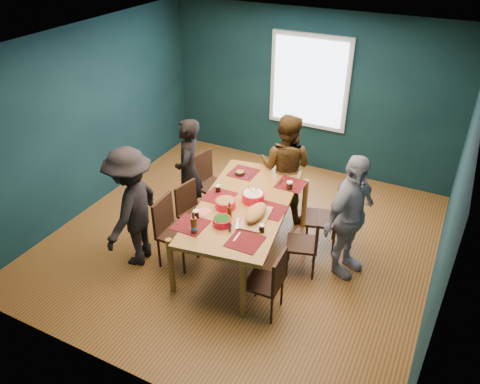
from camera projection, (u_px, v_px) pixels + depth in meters
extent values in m
cube|color=olive|center=(242.00, 239.00, 6.61)|extent=(5.00, 5.00, 0.01)
cube|color=white|center=(243.00, 45.00, 5.19)|extent=(5.00, 5.00, 0.01)
cube|color=#103237|center=(90.00, 119.00, 6.86)|extent=(0.01, 5.00, 2.70)
cube|color=#103237|center=(454.00, 201.00, 4.94)|extent=(0.01, 5.00, 2.70)
cube|color=#103237|center=(309.00, 93.00, 7.80)|extent=(5.00, 0.01, 2.70)
cube|color=#103237|center=(113.00, 272.00, 3.99)|extent=(5.00, 0.01, 2.70)
cube|color=beige|center=(309.00, 82.00, 7.67)|extent=(1.35, 0.06, 1.55)
cube|color=olive|center=(244.00, 205.00, 5.90)|extent=(1.40, 2.30, 0.05)
cylinder|color=olive|center=(171.00, 265.00, 5.54)|extent=(0.08, 0.08, 0.77)
cylinder|color=olive|center=(243.00, 291.00, 5.17)|extent=(0.08, 0.08, 0.77)
cylinder|color=olive|center=(245.00, 188.00, 7.05)|extent=(0.08, 0.08, 0.77)
cylinder|color=olive|center=(304.00, 203.00, 6.69)|extent=(0.08, 0.08, 0.77)
cube|color=#321A10|center=(212.00, 186.00, 6.95)|extent=(0.51, 0.51, 0.04)
cube|color=#321A10|center=(202.00, 167.00, 6.92)|extent=(0.13, 0.43, 0.47)
cylinder|color=#321A10|center=(195.00, 201.00, 7.06)|extent=(0.03, 0.03, 0.44)
cylinder|color=#321A10|center=(213.00, 209.00, 6.86)|extent=(0.03, 0.03, 0.44)
cylinder|color=#321A10|center=(212.00, 191.00, 7.30)|extent=(0.03, 0.03, 0.44)
cylinder|color=#321A10|center=(230.00, 199.00, 7.10)|extent=(0.03, 0.03, 0.44)
cube|color=#321A10|center=(196.00, 215.00, 6.39)|extent=(0.45, 0.45, 0.04)
cube|color=#321A10|center=(186.00, 197.00, 6.36)|extent=(0.12, 0.38, 0.42)
cylinder|color=#321A10|center=(180.00, 229.00, 6.48)|extent=(0.03, 0.03, 0.39)
cylinder|color=#321A10|center=(197.00, 238.00, 6.30)|extent=(0.03, 0.03, 0.39)
cylinder|color=#321A10|center=(196.00, 218.00, 6.69)|extent=(0.03, 0.03, 0.39)
cylinder|color=#321A10|center=(213.00, 227.00, 6.52)|extent=(0.03, 0.03, 0.39)
cube|color=#321A10|center=(177.00, 234.00, 5.95)|extent=(0.44, 0.44, 0.04)
cube|color=#321A10|center=(163.00, 214.00, 5.88)|extent=(0.06, 0.42, 0.46)
cylinder|color=#321A10|center=(159.00, 253.00, 6.00)|extent=(0.03, 0.03, 0.43)
cylinder|color=#321A10|center=(184.00, 260.00, 5.87)|extent=(0.03, 0.03, 0.43)
cylinder|color=#321A10|center=(174.00, 237.00, 6.28)|extent=(0.03, 0.03, 0.43)
cylinder|color=#321A10|center=(198.00, 244.00, 6.15)|extent=(0.03, 0.03, 0.43)
cube|color=#321A10|center=(322.00, 219.00, 6.24)|extent=(0.52, 0.52, 0.04)
cube|color=#321A10|center=(338.00, 204.00, 6.08)|extent=(0.16, 0.42, 0.46)
cylinder|color=#321A10|center=(306.00, 239.00, 6.24)|extent=(0.03, 0.03, 0.43)
cylinder|color=#321A10|center=(334.00, 242.00, 6.18)|extent=(0.03, 0.03, 0.43)
cylinder|color=#321A10|center=(308.00, 224.00, 6.54)|extent=(0.03, 0.03, 0.43)
cylinder|color=#321A10|center=(334.00, 227.00, 6.49)|extent=(0.03, 0.03, 0.43)
cube|color=#321A10|center=(302.00, 244.00, 5.84)|extent=(0.48, 0.48, 0.04)
cube|color=#321A10|center=(317.00, 231.00, 5.70)|extent=(0.14, 0.38, 0.42)
cylinder|color=#321A10|center=(287.00, 264.00, 5.84)|extent=(0.03, 0.03, 0.39)
cylinder|color=#321A10|center=(313.00, 267.00, 5.79)|extent=(0.03, 0.03, 0.39)
cylinder|color=#321A10|center=(289.00, 248.00, 6.11)|extent=(0.03, 0.03, 0.39)
cylinder|color=#321A10|center=(314.00, 251.00, 6.07)|extent=(0.03, 0.03, 0.39)
cube|color=#321A10|center=(264.00, 283.00, 5.24)|extent=(0.40, 0.40, 0.04)
cube|color=#321A10|center=(279.00, 272.00, 5.06)|extent=(0.05, 0.38, 0.42)
cylinder|color=#321A10|center=(245.00, 302.00, 5.28)|extent=(0.03, 0.03, 0.39)
cylinder|color=#321A10|center=(272.00, 311.00, 5.17)|extent=(0.03, 0.03, 0.39)
cylinder|color=#321A10|center=(256.00, 284.00, 5.54)|extent=(0.03, 0.03, 0.39)
cylinder|color=#321A10|center=(282.00, 292.00, 5.42)|extent=(0.03, 0.03, 0.39)
imported|color=black|center=(189.00, 172.00, 6.65)|extent=(0.56, 0.67, 1.58)
imported|color=black|center=(285.00, 167.00, 6.72)|extent=(0.80, 0.63, 1.62)
imported|color=white|center=(350.00, 217.00, 5.62)|extent=(0.69, 1.04, 1.64)
imported|color=black|center=(132.00, 208.00, 5.82)|extent=(0.74, 1.12, 1.62)
cylinder|color=red|center=(226.00, 204.00, 5.78)|extent=(0.26, 0.26, 0.10)
cylinder|color=#527F2E|center=(225.00, 201.00, 5.76)|extent=(0.23, 0.23, 0.02)
cylinder|color=red|center=(253.00, 197.00, 5.90)|extent=(0.29, 0.29, 0.11)
cylinder|color=#F7F0CA|center=(253.00, 193.00, 5.88)|extent=(0.25, 0.25, 0.02)
cylinder|color=tan|center=(256.00, 191.00, 5.84)|extent=(0.08, 0.16, 0.23)
cylinder|color=tan|center=(251.00, 190.00, 5.87)|extent=(0.07, 0.16, 0.23)
cylinder|color=red|center=(222.00, 222.00, 5.46)|extent=(0.22, 0.22, 0.09)
cylinder|color=#1C4912|center=(222.00, 219.00, 5.44)|extent=(0.19, 0.19, 0.02)
cube|color=tan|center=(256.00, 218.00, 5.59)|extent=(0.35, 0.59, 0.02)
ellipsoid|color=#B47E40|center=(256.00, 213.00, 5.55)|extent=(0.26, 0.46, 0.13)
cube|color=silver|center=(237.00, 223.00, 5.46)|extent=(0.11, 0.22, 0.00)
cylinder|color=black|center=(230.00, 228.00, 5.38)|extent=(0.07, 0.12, 0.02)
sphere|color=#145B19|center=(251.00, 217.00, 5.45)|extent=(0.04, 0.04, 0.04)
sphere|color=#145B19|center=(256.00, 212.00, 5.55)|extent=(0.04, 0.04, 0.04)
sphere|color=#145B19|center=(260.00, 207.00, 5.64)|extent=(0.04, 0.04, 0.04)
cylinder|color=black|center=(240.00, 173.00, 6.49)|extent=(0.13, 0.13, 0.05)
cylinder|color=#527F2E|center=(240.00, 172.00, 6.48)|extent=(0.11, 0.11, 0.01)
cylinder|color=#46230C|center=(194.00, 225.00, 5.31)|extent=(0.07, 0.07, 0.20)
cylinder|color=#46230C|center=(193.00, 215.00, 5.23)|extent=(0.03, 0.03, 0.08)
cylinder|color=#1A6AB7|center=(194.00, 228.00, 5.32)|extent=(0.08, 0.08, 0.04)
cylinder|color=#46230C|center=(229.00, 213.00, 5.56)|extent=(0.06, 0.06, 0.16)
cylinder|color=#46230C|center=(229.00, 205.00, 5.50)|extent=(0.02, 0.02, 0.06)
cylinder|color=black|center=(196.00, 214.00, 5.59)|extent=(0.07, 0.07, 0.10)
cylinder|color=white|center=(196.00, 211.00, 5.57)|extent=(0.07, 0.07, 0.01)
cylinder|color=black|center=(262.00, 228.00, 5.35)|extent=(0.07, 0.07, 0.09)
cylinder|color=white|center=(262.00, 225.00, 5.32)|extent=(0.07, 0.07, 0.01)
cylinder|color=black|center=(290.00, 186.00, 6.15)|extent=(0.08, 0.08, 0.11)
cylinder|color=white|center=(290.00, 182.00, 6.12)|extent=(0.08, 0.08, 0.02)
cylinder|color=black|center=(218.00, 189.00, 6.09)|extent=(0.07, 0.07, 0.09)
cylinder|color=white|center=(218.00, 186.00, 6.07)|extent=(0.07, 0.07, 0.01)
cube|color=#DF615E|center=(272.00, 206.00, 5.82)|extent=(0.19, 0.19, 0.00)
cube|color=#DF615E|center=(204.00, 211.00, 5.73)|extent=(0.20, 0.20, 0.00)
cube|color=#DF615E|center=(245.00, 242.00, 5.20)|extent=(0.17, 0.17, 0.00)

